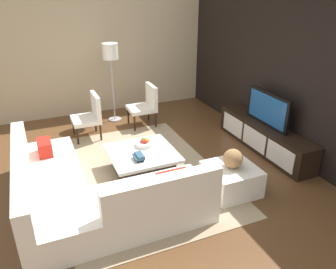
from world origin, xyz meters
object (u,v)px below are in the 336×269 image
fruit_bowl (144,143)px  book_stack (139,157)px  sectional_couch (86,193)px  media_console (264,137)px  television (268,109)px  ottoman (231,179)px  decorative_ball (233,159)px  accent_chair_near (90,114)px  accent_chair_far (146,103)px  coffee_table (142,162)px  floor_lamp (110,56)px

fruit_bowl → book_stack: size_ratio=1.30×
sectional_couch → media_console: bearing=99.0°
media_console → television: (-0.00, 0.00, 0.55)m
sectional_couch → ottoman: sectional_couch is taller
media_console → decorative_ball: 1.58m
decorative_ball → accent_chair_near: bearing=-150.8°
fruit_bowl → accent_chair_far: 1.77m
media_console → decorative_ball: bearing=-55.1°
coffee_table → television: bearing=87.5°
floor_lamp → decorative_ball: bearing=14.2°
decorative_ball → ottoman: bearing=0.0°
television → sectional_couch: 3.37m
accent_chair_near → sectional_couch: bearing=-21.3°
television → accent_chair_near: (-1.78, -2.77, -0.31)m
accent_chair_far → book_stack: 2.22m
media_console → television: size_ratio=2.13×
coffee_table → decorative_ball: (0.99, 1.02, 0.34)m
sectional_couch → floor_lamp: 3.40m
media_console → television: 0.55m
decorative_ball → book_stack: decorative_ball is taller
television → coffee_table: 2.37m
accent_chair_near → floor_lamp: floor_lamp is taller
television → coffee_table: television is taller
sectional_couch → accent_chair_near: (-2.30, 0.52, 0.21)m
ottoman → accent_chair_far: (-2.82, -0.30, 0.29)m
ottoman → accent_chair_far: accent_chair_far is taller
sectional_couch → fruit_bowl: 1.37m
sectional_couch → coffee_table: 1.18m
fruit_bowl → decorative_ball: decorative_ball is taller
sectional_couch → book_stack: (-0.40, 0.87, 0.15)m
ottoman → decorative_ball: bearing=0.0°
media_console → accent_chair_far: 2.50m
ottoman → decorative_ball: size_ratio=2.49×
floor_lamp → accent_chair_far: floor_lamp is taller
accent_chair_near → book_stack: bearing=2.0°
accent_chair_near → ottoman: bearing=20.8°
accent_chair_near → media_console: bearing=48.9°
accent_chair_near → ottoman: size_ratio=1.24×
accent_chair_near → ottoman: (2.67, 1.49, -0.29)m
accent_chair_near → fruit_bowl: size_ratio=3.11×
media_console → accent_chair_near: 3.30m
floor_lamp → accent_chair_far: bearing=45.7°
media_console → ottoman: 1.56m
media_console → accent_chair_far: accent_chair_far is taller
media_console → book_stack: size_ratio=10.38×
media_console → fruit_bowl: (-0.28, -2.19, 0.18)m
decorative_ball → sectional_couch: bearing=-100.4°
floor_lamp → fruit_bowl: bearing=-1.7°
ottoman → book_stack: book_stack is taller
television → decorative_ball: bearing=-55.1°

